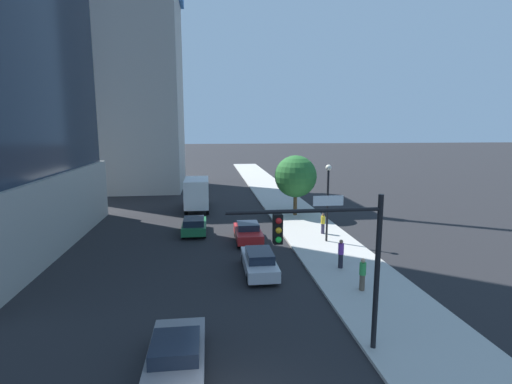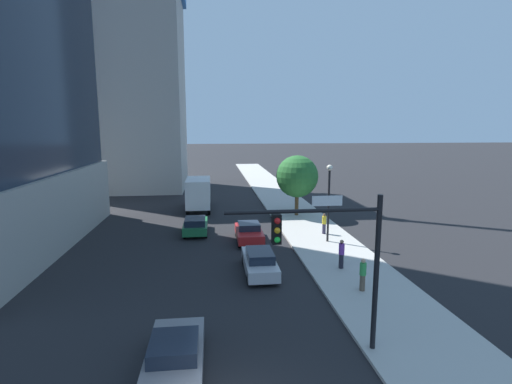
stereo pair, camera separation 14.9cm
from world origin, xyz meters
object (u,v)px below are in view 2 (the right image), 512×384
pedestrian_purple_shirt (341,254)px  car_gray (175,355)px  street_tree (297,176)px  car_red (249,232)px  pedestrian_yellow_shirt (324,223)px  street_lamp (329,192)px  box_truck (199,192)px  traffic_light_pole (331,246)px  pedestrian_green_shirt (363,274)px  car_green (195,225)px  car_silver (260,262)px  construction_building (123,72)px

pedestrian_purple_shirt → car_gray: bearing=-135.6°
street_tree → car_red: bearing=-124.8°
pedestrian_yellow_shirt → street_tree: bearing=96.0°
street_lamp → box_truck: street_lamp is taller
traffic_light_pole → pedestrian_purple_shirt: 9.63m
street_tree → box_truck: (-9.49, 4.04, -2.01)m
street_tree → pedestrian_green_shirt: 17.89m
street_tree → car_green: size_ratio=1.37×
car_green → car_red: (4.10, -2.65, 0.01)m
car_gray → pedestrian_green_shirt: bearing=31.6°
street_tree → box_truck: street_tree is taller
box_truck → car_green: bearing=-90.0°
pedestrian_yellow_shirt → car_red: bearing=-171.4°
street_lamp → car_gray: (-9.87, -14.35, -3.24)m
car_green → pedestrian_yellow_shirt: (10.20, -1.72, 0.27)m
traffic_light_pole → car_silver: traffic_light_pole is taller
street_tree → car_silver: street_tree is taller
car_green → car_red: size_ratio=0.98×
street_lamp → car_silver: (-5.77, -5.38, -3.20)m
box_truck → pedestrian_yellow_shirt: bearing=-46.8°
construction_building → car_green: 30.99m
car_gray → box_truck: size_ratio=0.61×
street_tree → car_green: street_tree is taller
street_tree → car_gray: size_ratio=1.32×
construction_building → pedestrian_green_shirt: construction_building is taller
traffic_light_pole → car_red: (-1.54, 15.03, -3.56)m
pedestrian_purple_shirt → car_green: bearing=134.3°
construction_building → traffic_light_pole: construction_building is taller
construction_building → pedestrian_yellow_shirt: 36.81m
construction_building → pedestrian_green_shirt: bearing=-62.7°
street_lamp → street_tree: bearing=92.4°
traffic_light_pole → box_truck: size_ratio=0.83×
construction_building → car_green: construction_building is taller
car_red → box_truck: 12.55m
street_tree → pedestrian_green_shirt: bearing=-91.4°
street_lamp → car_gray: street_lamp is taller
street_lamp → box_truck: 16.39m
pedestrian_yellow_shirt → pedestrian_purple_shirt: bearing=-98.8°
street_lamp → pedestrian_green_shirt: street_lamp is taller
traffic_light_pole → car_green: (-5.63, 17.68, -3.58)m
traffic_light_pole → box_truck: bearing=101.9°
street_tree → car_red: (-5.39, -7.76, -3.18)m
car_red → pedestrian_yellow_shirt: bearing=8.6°
car_green → street_lamp: bearing=-20.9°
traffic_light_pole → pedestrian_green_shirt: 6.98m
car_green → pedestrian_green_shirt: 15.47m
street_lamp → car_gray: 17.71m
pedestrian_green_shirt → pedestrian_purple_shirt: bearing=90.3°
car_silver → pedestrian_purple_shirt: bearing=-1.4°
street_lamp → car_green: bearing=159.1°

